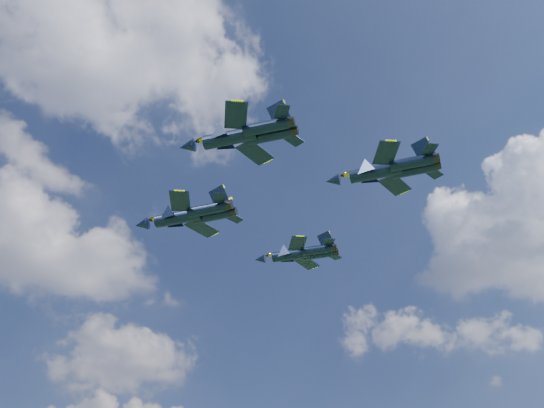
{
  "coord_description": "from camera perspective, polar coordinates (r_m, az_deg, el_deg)",
  "views": [
    {
      "loc": [
        -24.98,
        -69.47,
        7.86
      ],
      "look_at": [
        2.29,
        -2.69,
        56.79
      ],
      "focal_mm": 40.0,
      "sensor_mm": 36.0,
      "label": 1
    }
  ],
  "objects": [
    {
      "name": "jet_left",
      "position": [
        77.38,
        -4.33,
        6.2
      ],
      "size": [
        15.25,
        13.52,
        3.93
      ],
      "rotation": [
        0.0,
        0.0,
        0.89
      ],
      "color": "black"
    },
    {
      "name": "jet_slot",
      "position": [
        84.54,
        9.34,
        2.93
      ],
      "size": [
        15.18,
        13.85,
        3.96
      ],
      "rotation": [
        0.0,
        0.0,
        0.86
      ],
      "color": "black"
    },
    {
      "name": "jet_right",
      "position": [
        98.28,
        1.55,
        -4.81
      ],
      "size": [
        13.58,
        11.73,
        3.47
      ],
      "rotation": [
        0.0,
        0.0,
        0.91
      ],
      "color": "black"
    },
    {
      "name": "jet_lead",
      "position": [
        93.17,
        -9.12,
        -1.29
      ],
      "size": [
        15.83,
        14.58,
        4.15
      ],
      "rotation": [
        0.0,
        0.0,
        0.86
      ],
      "color": "black"
    }
  ]
}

